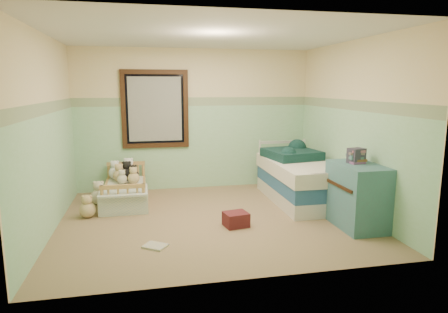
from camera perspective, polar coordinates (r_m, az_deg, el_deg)
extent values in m
cube|color=brown|center=(5.59, -1.72, -9.16)|extent=(4.20, 3.60, 0.02)
cube|color=silver|center=(5.31, -1.88, 17.43)|extent=(4.20, 3.60, 0.02)
cube|color=beige|center=(7.07, -4.30, 5.38)|extent=(4.20, 0.04, 2.50)
cube|color=beige|center=(3.56, 3.16, 0.61)|extent=(4.20, 0.04, 2.50)
cube|color=beige|center=(5.36, -24.52, 2.95)|extent=(0.04, 3.60, 2.50)
cube|color=beige|center=(6.02, 18.34, 4.05)|extent=(0.04, 3.60, 2.50)
cube|color=#91C992|center=(7.12, -4.23, 1.36)|extent=(4.20, 0.01, 1.50)
cube|color=#49704E|center=(7.04, -4.32, 8.01)|extent=(4.20, 0.01, 0.15)
cube|color=black|center=(6.97, -10.04, 6.83)|extent=(1.16, 0.06, 1.36)
cube|color=#ADADA5|center=(6.98, -10.04, 6.83)|extent=(0.92, 0.01, 1.12)
cube|color=#AE7A3E|center=(6.49, -14.20, -5.83)|extent=(0.65, 1.29, 0.17)
cube|color=silver|center=(6.46, -14.26, -4.61)|extent=(0.59, 1.24, 0.12)
cube|color=#7196BC|center=(6.05, -14.45, -4.88)|extent=(0.70, 0.65, 0.03)
sphere|color=brown|center=(6.92, -15.38, -2.36)|extent=(0.19, 0.19, 0.19)
sphere|color=white|center=(6.90, -13.73, -2.11)|extent=(0.24, 0.24, 0.24)
sphere|color=tan|center=(6.70, -15.07, -2.70)|extent=(0.20, 0.20, 0.20)
sphere|color=black|center=(6.69, -13.10, -2.71)|extent=(0.18, 0.18, 0.18)
sphere|color=beige|center=(6.51, -17.79, -5.57)|extent=(0.25, 0.25, 0.25)
sphere|color=tan|center=(5.92, -19.32, -7.39)|extent=(0.22, 0.22, 0.22)
cube|color=silver|center=(6.49, 11.05, -5.46)|extent=(0.91, 1.82, 0.22)
cube|color=navy|center=(6.44, 11.11, -3.57)|extent=(0.91, 1.82, 0.22)
cube|color=silver|center=(6.39, 11.18, -1.65)|extent=(0.95, 1.86, 0.22)
cube|color=black|center=(6.61, 9.84, 0.37)|extent=(0.90, 0.94, 0.14)
cube|color=teal|center=(5.46, 18.89, -5.44)|extent=(0.53, 0.84, 0.84)
cube|color=#42272D|center=(5.42, 18.77, 0.11)|extent=(0.23, 0.20, 0.20)
cube|color=maroon|center=(5.27, 1.76, -9.17)|extent=(0.35, 0.32, 0.19)
cube|color=#FBDA52|center=(4.72, -10.02, -12.77)|extent=(0.33, 0.31, 0.02)
sphere|color=tan|center=(6.89, -15.26, -2.40)|extent=(0.19, 0.19, 0.19)
sphere|color=beige|center=(6.52, -14.65, -3.22)|extent=(0.16, 0.16, 0.16)
sphere|color=white|center=(6.89, -15.62, -2.31)|extent=(0.22, 0.22, 0.22)
sphere|color=tan|center=(6.48, -13.08, -3.10)|extent=(0.19, 0.19, 0.19)
sphere|color=black|center=(6.75, -13.99, -2.46)|extent=(0.22, 0.22, 0.22)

